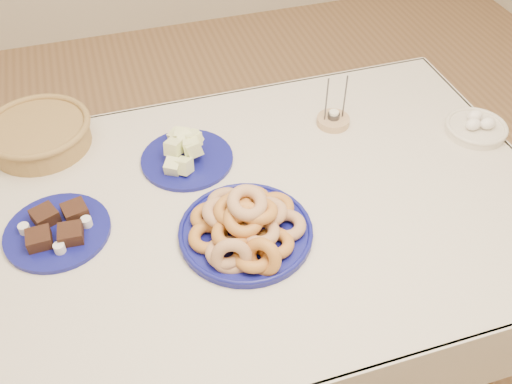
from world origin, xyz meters
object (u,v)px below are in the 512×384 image
dining_table (251,231)px  brownie_plate (58,229)px  donut_platter (246,226)px  egg_bowl (476,127)px  wicker_basket (39,133)px  melon_plate (186,153)px  candle_holder (333,120)px

dining_table → brownie_plate: (-0.52, 0.05, 0.12)m
donut_platter → egg_bowl: (0.83, 0.21, -0.02)m
brownie_plate → wicker_basket: wicker_basket is taller
melon_plate → donut_platter: bearing=-76.6°
brownie_plate → candle_holder: 0.91m
donut_platter → egg_bowl: bearing=14.0°
melon_plate → candle_holder: candle_holder is taller
brownie_plate → dining_table: bearing=-6.0°
melon_plate → candle_holder: size_ratio=1.71×
melon_plate → wicker_basket: (-0.41, 0.21, 0.02)m
candle_holder → dining_table: bearing=-142.8°
brownie_plate → wicker_basket: bearing=93.7°
donut_platter → candle_holder: bearing=43.0°
donut_platter → wicker_basket: bearing=131.8°
donut_platter → brownie_plate: bearing=161.2°
melon_plate → candle_holder: (0.49, 0.04, -0.01)m
candle_holder → donut_platter: bearing=-137.0°
melon_plate → egg_bowl: 0.92m
brownie_plate → egg_bowl: 1.30m
dining_table → candle_holder: candle_holder is taller
dining_table → donut_platter: size_ratio=3.61×
candle_holder → egg_bowl: bearing=-22.9°
donut_platter → candle_holder: (0.41, 0.38, -0.03)m
egg_bowl → donut_platter: bearing=-166.0°
wicker_basket → egg_bowl: (1.32, -0.35, -0.03)m
donut_platter → melon_plate: 0.36m
melon_plate → wicker_basket: melon_plate is taller
donut_platter → brownie_plate: (-0.47, 0.16, -0.03)m
dining_table → wicker_basket: size_ratio=4.30×
brownie_plate → donut_platter: bearing=-18.8°
wicker_basket → dining_table: bearing=-39.6°
donut_platter → melon_plate: size_ratio=1.56×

